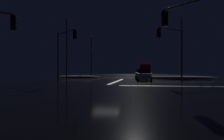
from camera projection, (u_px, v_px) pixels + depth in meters
name	position (u px, v px, depth m)	size (l,w,h in m)	color
ground	(106.00, 86.00, 21.37)	(120.00, 120.00, 0.10)	black
stop_line_north	(117.00, 81.00, 28.99)	(0.35, 13.16, 0.01)	white
centre_line_ns	(126.00, 78.00, 40.45)	(22.00, 0.15, 0.01)	yellow
crosswalk_bar_east	(192.00, 86.00, 20.16)	(13.16, 0.40, 0.01)	white
snow_bank_left_curb	(79.00, 77.00, 41.48)	(8.29, 1.50, 0.42)	white
snow_bank_right_curb	(177.00, 78.00, 35.46)	(11.94, 1.50, 0.52)	white
sedan_silver	(144.00, 75.00, 30.77)	(2.02, 4.33, 1.57)	#B7B7BC
sedan_orange	(142.00, 74.00, 36.95)	(2.02, 4.33, 1.57)	#C66014
sedan_white	(143.00, 73.00, 42.46)	(2.02, 4.33, 1.57)	silver
sedan_blue	(143.00, 73.00, 47.80)	(2.02, 4.33, 1.57)	navy
box_truck	(145.00, 69.00, 55.41)	(2.68, 8.28, 3.08)	red
traffic_signal_ne	(173.00, 44.00, 27.09)	(3.30, 3.30, 6.60)	#4C4C51
traffic_signal_nw	(64.00, 46.00, 28.94)	(3.84, 3.84, 6.56)	#4C4C51
traffic_signal_se	(196.00, 26.00, 13.64)	(3.38, 3.38, 5.94)	#4C4C51
streetlamp_right_near	(182.00, 43.00, 33.16)	(0.44, 0.44, 9.35)	#424247
streetlamp_left_far	(91.00, 53.00, 51.69)	(0.44, 0.44, 9.21)	#424247
streetlamp_left_near	(67.00, 44.00, 35.88)	(0.44, 0.44, 9.74)	#424247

